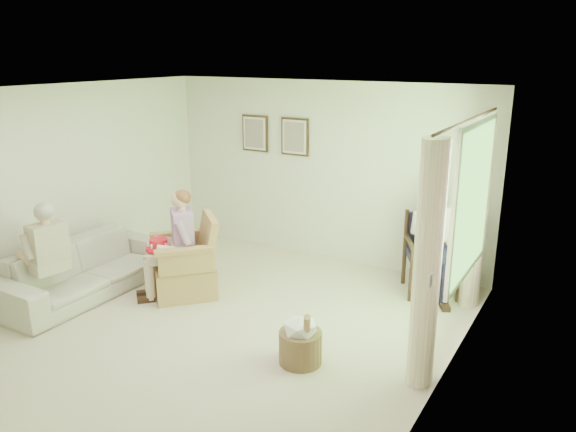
# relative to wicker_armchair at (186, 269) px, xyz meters

# --- Properties ---
(floor) EXTENTS (5.50, 5.50, 0.00)m
(floor) POSITION_rel_wicker_armchair_xyz_m (0.89, -0.68, -0.32)
(floor) COLOR beige
(floor) RESTS_ON ground
(back_wall) EXTENTS (5.00, 0.04, 2.60)m
(back_wall) POSITION_rel_wicker_armchair_xyz_m (0.89, 2.07, 0.98)
(back_wall) COLOR silver
(back_wall) RESTS_ON ground
(left_wall) EXTENTS (0.04, 5.50, 2.60)m
(left_wall) POSITION_rel_wicker_armchair_xyz_m (-1.61, -0.68, 0.98)
(left_wall) COLOR silver
(left_wall) RESTS_ON ground
(right_wall) EXTENTS (0.04, 5.50, 2.60)m
(right_wall) POSITION_rel_wicker_armchair_xyz_m (3.39, -0.68, 0.98)
(right_wall) COLOR silver
(right_wall) RESTS_ON ground
(ceiling) EXTENTS (5.00, 5.50, 0.02)m
(ceiling) POSITION_rel_wicker_armchair_xyz_m (0.89, -0.68, 2.28)
(ceiling) COLOR white
(ceiling) RESTS_ON back_wall
(window) EXTENTS (0.13, 2.50, 1.63)m
(window) POSITION_rel_wicker_armchair_xyz_m (3.35, 0.52, 1.26)
(window) COLOR #2D6B23
(window) RESTS_ON right_wall
(curtain_left) EXTENTS (0.34, 0.34, 2.30)m
(curtain_left) POSITION_rel_wicker_armchair_xyz_m (3.22, -0.46, 0.83)
(curtain_left) COLOR #FAE3C4
(curtain_left) RESTS_ON ground
(curtain_right) EXTENTS (0.34, 0.34, 2.30)m
(curtain_right) POSITION_rel_wicker_armchair_xyz_m (3.22, 1.50, 0.83)
(curtain_right) COLOR #FAE3C4
(curtain_right) RESTS_ON ground
(framed_print_left) EXTENTS (0.45, 0.05, 0.55)m
(framed_print_left) POSITION_rel_wicker_armchair_xyz_m (-0.26, 2.03, 1.46)
(framed_print_left) COLOR #382114
(framed_print_left) RESTS_ON back_wall
(framed_print_right) EXTENTS (0.45, 0.05, 0.55)m
(framed_print_right) POSITION_rel_wicker_armchair_xyz_m (0.44, 2.03, 1.46)
(framed_print_right) COLOR #382114
(framed_print_right) RESTS_ON back_wall
(wicker_armchair) EXTENTS (0.79, 0.78, 1.01)m
(wicker_armchair) POSITION_rel_wicker_armchair_xyz_m (0.00, 0.00, 0.00)
(wicker_armchair) COLOR tan
(wicker_armchair) RESTS_ON ground
(wood_armchair) EXTENTS (0.65, 0.61, 0.99)m
(wood_armchair) POSITION_rel_wicker_armchair_xyz_m (2.71, 1.66, 0.22)
(wood_armchair) COLOR black
(wood_armchair) RESTS_ON ground
(sofa) EXTENTS (2.28, 0.89, 0.66)m
(sofa) POSITION_rel_wicker_armchair_xyz_m (-1.06, -0.67, 0.01)
(sofa) COLOR beige
(sofa) RESTS_ON ground
(person_wicker) EXTENTS (0.40, 0.62, 1.34)m
(person_wicker) POSITION_rel_wicker_armchair_xyz_m (-0.00, -0.13, 0.46)
(person_wicker) COLOR beige
(person_wicker) RESTS_ON ground
(person_dark) EXTENTS (0.40, 0.63, 1.38)m
(person_dark) POSITION_rel_wicker_armchair_xyz_m (2.71, 1.49, 0.49)
(person_dark) COLOR #1A1835
(person_dark) RESTS_ON ground
(person_sofa) EXTENTS (0.42, 0.62, 1.31)m
(person_sofa) POSITION_rel_wicker_armchair_xyz_m (-1.06, -1.24, 0.43)
(person_sofa) COLOR beige
(person_sofa) RESTS_ON ground
(red_hat) EXTENTS (0.32, 0.32, 0.14)m
(red_hat) POSITION_rel_wicker_armchair_xyz_m (-0.18, -0.27, 0.36)
(red_hat) COLOR red
(red_hat) RESTS_ON person_wicker
(hatbox) EXTENTS (0.49, 0.49, 0.63)m
(hatbox) POSITION_rel_wicker_armchair_xyz_m (2.10, -0.75, -0.07)
(hatbox) COLOR #9F7B56
(hatbox) RESTS_ON ground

